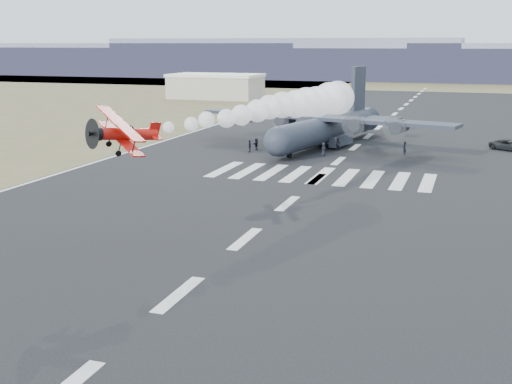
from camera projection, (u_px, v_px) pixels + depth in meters
The scene contains 19 objects.
scrub_far at pixel (431, 84), 240.11m from camera, with size 500.00×80.00×0.00m, color brown.
runway_markings at pixel (338, 161), 83.34m from camera, with size 60.00×260.00×0.01m, color silver, non-canonical shape.
ridge_seg_a at pixel (42, 60), 327.46m from camera, with size 150.00×50.00×13.00m, color slate.
ridge_seg_b at pixel (156, 59), 306.85m from camera, with size 150.00×50.00×15.00m, color slate.
ridge_seg_c at pixel (286, 58), 286.24m from camera, with size 150.00×50.00×17.00m, color slate.
ridge_seg_d at pixel (437, 64), 266.31m from camera, with size 150.00×50.00×13.00m, color slate.
hangar_left at pixel (216, 86), 177.27m from camera, with size 24.50×14.50×6.70m.
aerobatic_biplane at pixel (123, 134), 45.09m from camera, with size 5.64×5.52×3.23m.
smoke_trail at pixel (310, 103), 65.91m from camera, with size 10.40×30.82×3.72m.
transport_aircraft at pixel (328, 127), 94.71m from camera, with size 39.06×31.95×11.36m.
support_vehicle at pixel (509, 145), 91.50m from camera, with size 2.50×5.43×1.51m, color black.
crew_a at pixel (296, 145), 91.06m from camera, with size 0.65×0.53×1.78m, color black.
crew_b at pixel (338, 144), 91.43m from camera, with size 0.86×0.53×1.78m, color black.
crew_c at pixel (277, 145), 90.38m from camera, with size 1.22×0.57×1.89m, color black.
crew_d at pixel (250, 146), 89.94m from camera, with size 1.00×0.51×1.71m, color black.
crew_e at pixel (324, 149), 86.63m from camera, with size 0.92×0.56×1.87m, color black.
crew_f at pixel (256, 144), 91.76m from camera, with size 1.58×0.51×1.71m, color black.
crew_g at pixel (404, 148), 87.74m from camera, with size 0.67×0.55×1.84m, color black.
crew_h at pixel (273, 148), 88.51m from camera, with size 0.77×0.47×1.58m, color black.
Camera 1 is at (16.26, -21.18, 14.93)m, focal length 45.00 mm.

